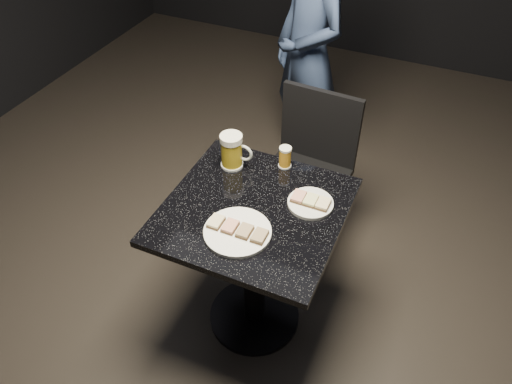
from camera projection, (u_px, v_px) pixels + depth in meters
The scene contains 10 objects.
floor at pixel (254, 316), 2.48m from camera, with size 6.00×6.00×0.00m, color black.
plate_large at pixel (238, 232), 1.88m from camera, with size 0.26×0.26×0.01m, color white.
plate_small at pixel (310, 203), 1.99m from camera, with size 0.18×0.18×0.01m, color silver.
patron at pixel (308, 54), 2.88m from camera, with size 0.57×0.38×1.57m, color navy.
table at pixel (254, 249), 2.14m from camera, with size 0.70×0.70×0.75m.
beer_mug at pixel (232, 151), 2.13m from camera, with size 0.14×0.10×0.16m.
beer_tumbler at pixel (285, 157), 2.15m from camera, with size 0.06×0.06×0.10m.
chair at pixel (309, 166), 2.57m from camera, with size 0.44×0.44×0.88m.
canapes_on_plate_large at pixel (237, 229), 1.86m from camera, with size 0.23×0.07×0.02m.
canapes_on_plate_small at pixel (311, 200), 1.98m from camera, with size 0.15×0.07×0.02m.
Camera 1 is at (0.59, -1.30, 2.12)m, focal length 35.00 mm.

